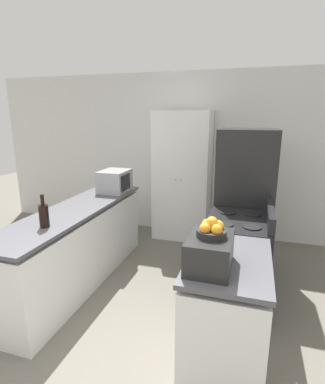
{
  "coord_description": "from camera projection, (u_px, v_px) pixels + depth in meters",
  "views": [
    {
      "loc": [
        1.02,
        -1.49,
        1.93
      ],
      "look_at": [
        0.0,
        1.8,
        1.05
      ],
      "focal_mm": 28.0,
      "sensor_mm": 36.0,
      "label": 1
    }
  ],
  "objects": [
    {
      "name": "microwave",
      "position": [
        115.0,
        181.0,
        4.11
      ],
      "size": [
        0.36,
        0.44,
        0.29
      ],
      "color": "#939399",
      "rests_on": "counter_left"
    },
    {
      "name": "counter_right",
      "position": [
        226.0,
        314.0,
        2.31
      ],
      "size": [
        0.6,
        0.93,
        0.91
      ],
      "color": "silver",
      "rests_on": "ground_plane"
    },
    {
      "name": "stove",
      "position": [
        236.0,
        260.0,
        3.12
      ],
      "size": [
        0.66,
        0.8,
        1.07
      ],
      "color": "black",
      "rests_on": "ground_plane"
    },
    {
      "name": "wine_bottle",
      "position": [
        44.0,
        215.0,
        2.78
      ],
      "size": [
        0.09,
        0.09,
        0.31
      ],
      "color": "black",
      "rests_on": "counter_left"
    },
    {
      "name": "refrigerator",
      "position": [
        244.0,
        202.0,
        3.73
      ],
      "size": [
        0.71,
        0.68,
        1.78
      ],
      "color": "black",
      "rests_on": "ground_plane"
    },
    {
      "name": "wall_back",
      "position": [
        190.0,
        156.0,
        4.88
      ],
      "size": [
        7.0,
        0.06,
        2.6
      ],
      "color": "silver",
      "rests_on": "ground_plane"
    },
    {
      "name": "toaster_oven",
      "position": [
        209.0,
        252.0,
        2.04
      ],
      "size": [
        0.3,
        0.42,
        0.23
      ],
      "color": "black",
      "rests_on": "counter_right"
    },
    {
      "name": "counter_left",
      "position": [
        77.0,
        247.0,
        3.5
      ],
      "size": [
        0.6,
        2.4,
        0.91
      ],
      "color": "silver",
      "rests_on": "ground_plane"
    },
    {
      "name": "pantry_cabinet",
      "position": [
        182.0,
        176.0,
        4.7
      ],
      "size": [
        0.86,
        0.5,
        2.01
      ],
      "color": "white",
      "rests_on": "ground_plane"
    },
    {
      "name": "fruit_bowl",
      "position": [
        212.0,
        229.0,
        1.99
      ],
      "size": [
        0.2,
        0.2,
        0.14
      ],
      "color": "black",
      "rests_on": "toaster_oven"
    }
  ]
}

